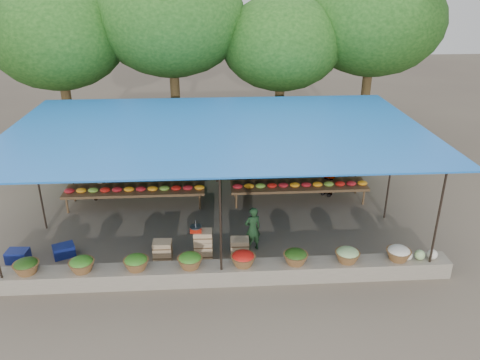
{
  "coord_description": "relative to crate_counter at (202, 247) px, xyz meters",
  "views": [
    {
      "loc": [
        -0.14,
        -11.71,
        6.44
      ],
      "look_at": [
        0.62,
        0.2,
        1.22
      ],
      "focal_mm": 35.0,
      "sensor_mm": 36.0,
      "label": 1
    }
  ],
  "objects": [
    {
      "name": "produce_baskets",
      "position": [
        0.35,
        -0.96,
        0.25
      ],
      "size": [
        8.98,
        0.58,
        0.34
      ],
      "color": "brown",
      "rests_on": "stone_curb"
    },
    {
      "name": "vendor_seated",
      "position": [
        1.27,
        0.32,
        0.29
      ],
      "size": [
        0.51,
        0.42,
        1.2
      ],
      "primitive_type": "imported",
      "rotation": [
        0.0,
        0.0,
        3.49
      ],
      "color": "#19371B",
      "rests_on": "ground"
    },
    {
      "name": "crate_counter",
      "position": [
        0.0,
        0.0,
        0.0
      ],
      "size": [
        2.36,
        0.35,
        0.77
      ],
      "color": "tan",
      "rests_on": "ground"
    },
    {
      "name": "customer_left",
      "position": [
        -3.0,
        3.55,
        0.57
      ],
      "size": [
        0.98,
        0.84,
        1.76
      ],
      "primitive_type": "imported",
      "rotation": [
        0.0,
        0.0,
        0.23
      ],
      "color": "slate",
      "rests_on": "ground"
    },
    {
      "name": "customer_mid",
      "position": [
        1.68,
        3.92,
        0.59
      ],
      "size": [
        1.27,
        0.87,
        1.81
      ],
      "primitive_type": "imported",
      "rotation": [
        0.0,
        0.0,
        0.18
      ],
      "color": "slate",
      "rests_on": "ground"
    },
    {
      "name": "blue_crate_front",
      "position": [
        -4.51,
        0.14,
        -0.16
      ],
      "size": [
        0.53,
        0.4,
        0.31
      ],
      "primitive_type": "cube",
      "rotation": [
        0.0,
        0.0,
        -0.07
      ],
      "color": "navy",
      "rests_on": "ground"
    },
    {
      "name": "fruit_table_right",
      "position": [
        2.95,
        3.14,
        0.3
      ],
      "size": [
        4.21,
        0.95,
        0.93
      ],
      "color": "#503520",
      "rests_on": "ground"
    },
    {
      "name": "stall_canopy",
      "position": [
        0.45,
        1.87,
        2.36
      ],
      "size": [
        10.8,
        6.6,
        2.82
      ],
      "color": "black",
      "rests_on": "ground"
    },
    {
      "name": "blue_crate_back",
      "position": [
        -3.45,
        0.32,
        -0.16
      ],
      "size": [
        0.61,
        0.54,
        0.3
      ],
      "primitive_type": "cube",
      "rotation": [
        0.0,
        0.0,
        0.43
      ],
      "color": "navy",
      "rests_on": "ground"
    },
    {
      "name": "ground",
      "position": [
        0.45,
        1.79,
        -0.31
      ],
      "size": [
        60.0,
        60.0,
        0.0
      ],
      "primitive_type": "plane",
      "color": "brown",
      "rests_on": "ground"
    },
    {
      "name": "tree_row",
      "position": [
        0.95,
        7.88,
        4.39
      ],
      "size": [
        16.51,
        5.5,
        7.12
      ],
      "color": "#312312",
      "rests_on": "ground"
    },
    {
      "name": "customer_right",
      "position": [
        3.96,
        3.47,
        0.44
      ],
      "size": [
        0.92,
        0.83,
        1.5
      ],
      "primitive_type": "imported",
      "rotation": [
        0.0,
        0.0,
        -0.66
      ],
      "color": "slate",
      "rests_on": "ground"
    },
    {
      "name": "fruit_table_left",
      "position": [
        -2.05,
        3.14,
        0.3
      ],
      "size": [
        4.21,
        0.95,
        0.93
      ],
      "color": "#503520",
      "rests_on": "ground"
    },
    {
      "name": "stone_curb",
      "position": [
        0.45,
        -0.96,
        -0.11
      ],
      "size": [
        10.6,
        0.55,
        0.4
      ],
      "primitive_type": "cube",
      "color": "slate",
      "rests_on": "ground"
    },
    {
      "name": "netting_backdrop",
      "position": [
        0.45,
        4.94,
        0.94
      ],
      "size": [
        10.6,
        0.06,
        2.5
      ],
      "primitive_type": "cube",
      "color": "#18441C",
      "rests_on": "ground"
    },
    {
      "name": "weighing_scale",
      "position": [
        -0.14,
        0.0,
        0.53
      ],
      "size": [
        0.29,
        0.29,
        0.31
      ],
      "color": "#B11E0E",
      "rests_on": "crate_counter"
    }
  ]
}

